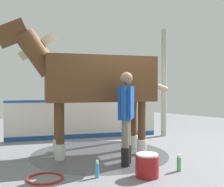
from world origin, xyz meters
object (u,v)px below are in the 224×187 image
Objects in this scene: bottle_spray at (179,164)px; hose_coil at (45,178)px; wash_bucket at (147,165)px; handler at (126,111)px; bottle_shampoo at (97,170)px; horse at (94,80)px.

bottle_spray is 2.15m from hose_coil.
wash_bucket is at bearing 141.69° from hose_coil.
bottle_shampoo is at bearing -112.57° from handler.
horse is 2.16m from wash_bucket.
bottle_shampoo is at bearing -39.72° from wash_bucket.
hose_coil is (1.45, -0.28, -0.93)m from handler.
horse is 2.03m from bottle_shampoo.
handler is 1.06m from wash_bucket.
handler is 1.24m from bottle_spray.
hose_coil is (1.22, -0.96, -0.16)m from wash_bucket.
horse is 12.23× the size of bottle_shampoo.
wash_bucket reaches higher than bottle_shampoo.
wash_bucket is 1.33× the size of bottle_spray.
bottle_spray is (-0.33, 1.83, -1.40)m from horse.
horse reaches higher than handler.
hose_coil is at bearing -136.45° from handler.
bottle_spray is (-0.61, 0.16, -0.05)m from wash_bucket.
handler is (0.04, 0.98, -0.57)m from horse.
horse is 2.24m from hose_coil.
hose_coil is (1.50, 0.71, -1.51)m from horse.
wash_bucket is 1.56m from hose_coil.
handler is 6.07× the size of bottle_spray.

